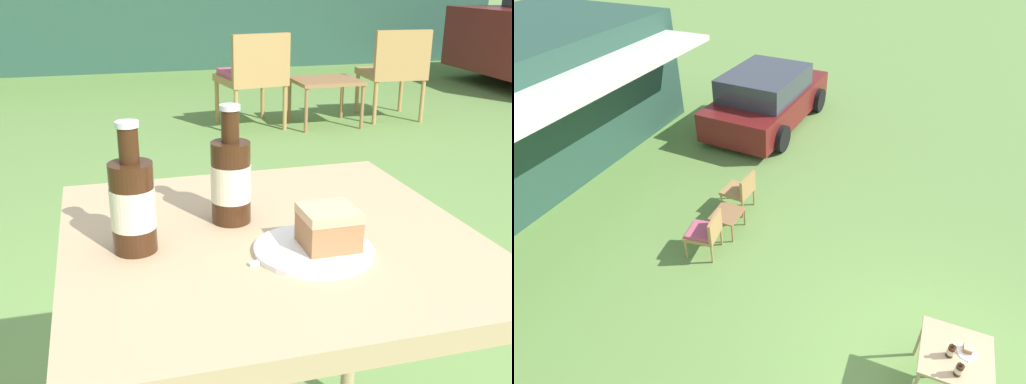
# 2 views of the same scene
# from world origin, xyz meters

# --- Properties ---
(wicker_chair_cushioned) EXTENTS (0.55, 0.58, 0.79)m
(wicker_chair_cushioned) POSITION_xyz_m (0.99, 3.81, 0.46)
(wicker_chair_cushioned) COLOR #B2844C
(wicker_chair_cushioned) RESTS_ON ground_plane
(wicker_chair_plain) EXTENTS (0.53, 0.56, 0.79)m
(wicker_chair_plain) POSITION_xyz_m (2.27, 3.78, 0.46)
(wicker_chair_plain) COLOR #B2844C
(wicker_chair_plain) RESTS_ON ground_plane
(garden_side_table) EXTENTS (0.55, 0.48, 0.40)m
(garden_side_table) POSITION_xyz_m (1.61, 3.74, 0.35)
(garden_side_table) COLOR #996B42
(garden_side_table) RESTS_ON ground_plane
(patio_table) EXTENTS (0.78, 0.78, 0.75)m
(patio_table) POSITION_xyz_m (0.00, 0.00, 0.67)
(patio_table) COLOR tan
(patio_table) RESTS_ON ground_plane
(cake_on_plate) EXTENTS (0.21, 0.21, 0.08)m
(cake_on_plate) POSITION_xyz_m (0.07, -0.10, 0.78)
(cake_on_plate) COLOR white
(cake_on_plate) RESTS_ON patio_table
(cola_bottle_near) EXTENTS (0.08, 0.08, 0.24)m
(cola_bottle_near) POSITION_xyz_m (-0.06, 0.08, 0.84)
(cola_bottle_near) COLOR #381E0F
(cola_bottle_near) RESTS_ON patio_table
(cola_bottle_far) EXTENTS (0.08, 0.08, 0.24)m
(cola_bottle_far) POSITION_xyz_m (-0.25, -0.01, 0.84)
(cola_bottle_far) COLOR #381E0F
(cola_bottle_far) RESTS_ON patio_table
(fork) EXTENTS (0.18, 0.06, 0.01)m
(fork) POSITION_xyz_m (0.01, -0.10, 0.75)
(fork) COLOR silver
(fork) RESTS_ON patio_table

